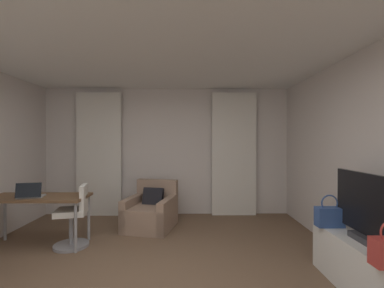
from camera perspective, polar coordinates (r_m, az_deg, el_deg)
The scene contains 11 objects.
wall_window at distance 5.56m, azimuth -5.35°, elevation -1.58°, with size 5.12×0.06×2.60m.
ceiling at distance 2.78m, azimuth -11.01°, elevation 24.31°, with size 5.12×6.12×0.06m, color white.
curtain_left_panel at distance 5.71m, azimuth -19.35°, elevation -2.05°, with size 0.90×0.06×2.50m.
curtain_right_panel at distance 5.49m, azimuth 9.01°, elevation -2.13°, with size 0.90×0.06×2.50m.
armchair at distance 4.84m, azimuth -8.76°, elevation -14.32°, with size 0.94×1.01×0.79m.
desk at distance 4.49m, azimuth -30.17°, elevation -10.45°, with size 1.37×0.57×0.72m.
desk_chair at distance 4.30m, azimuth -23.98°, elevation -14.53°, with size 0.48×0.48×0.88m.
laptop at distance 4.39m, azimuth -31.39°, elevation -9.23°, with size 0.37×0.31×0.22m.
tv_console at distance 3.34m, azimuth 33.68°, elevation -21.46°, with size 0.47×1.33×0.53m.
tv_flatscreen at distance 3.17m, azimuth 33.70°, elevation -11.71°, with size 0.20×1.01×0.67m.
handbag_primary at distance 3.55m, azimuth 27.43°, elevation -13.59°, with size 0.30×0.14×0.37m.
Camera 1 is at (0.46, -2.50, 1.51)m, focal length 24.82 mm.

